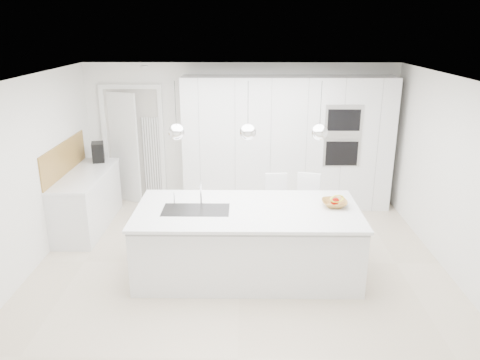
{
  "coord_description": "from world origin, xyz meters",
  "views": [
    {
      "loc": [
        0.06,
        -5.75,
        3.11
      ],
      "look_at": [
        0.0,
        0.3,
        1.1
      ],
      "focal_mm": 35.0,
      "sensor_mm": 36.0,
      "label": 1
    }
  ],
  "objects_px": {
    "island_base": "(247,244)",
    "fruit_bowl": "(334,203)",
    "espresso_machine": "(98,152)",
    "bar_stool_right": "(309,211)",
    "bar_stool_left": "(276,210)"
  },
  "relations": [
    {
      "from": "island_base",
      "to": "fruit_bowl",
      "type": "distance_m",
      "value": 1.23
    },
    {
      "from": "espresso_machine",
      "to": "island_base",
      "type": "bearing_deg",
      "value": -56.51
    },
    {
      "from": "espresso_machine",
      "to": "fruit_bowl",
      "type": "bearing_deg",
      "value": -44.93
    },
    {
      "from": "fruit_bowl",
      "to": "espresso_machine",
      "type": "height_order",
      "value": "espresso_machine"
    },
    {
      "from": "bar_stool_right",
      "to": "island_base",
      "type": "bearing_deg",
      "value": -120.91
    },
    {
      "from": "fruit_bowl",
      "to": "bar_stool_left",
      "type": "relative_size",
      "value": 0.32
    },
    {
      "from": "fruit_bowl",
      "to": "bar_stool_left",
      "type": "xyz_separation_m",
      "value": [
        -0.69,
        0.82,
        -0.42
      ]
    },
    {
      "from": "island_base",
      "to": "bar_stool_left",
      "type": "xyz_separation_m",
      "value": [
        0.43,
        0.97,
        0.09
      ]
    },
    {
      "from": "bar_stool_left",
      "to": "bar_stool_right",
      "type": "xyz_separation_m",
      "value": [
        0.48,
        -0.07,
        0.01
      ]
    },
    {
      "from": "fruit_bowl",
      "to": "bar_stool_left",
      "type": "distance_m",
      "value": 1.15
    },
    {
      "from": "bar_stool_left",
      "to": "bar_stool_right",
      "type": "relative_size",
      "value": 0.98
    },
    {
      "from": "espresso_machine",
      "to": "bar_stool_right",
      "type": "distance_m",
      "value": 3.71
    },
    {
      "from": "island_base",
      "to": "espresso_machine",
      "type": "bearing_deg",
      "value": 138.99
    },
    {
      "from": "espresso_machine",
      "to": "bar_stool_left",
      "type": "bearing_deg",
      "value": -38.16
    },
    {
      "from": "island_base",
      "to": "bar_stool_right",
      "type": "distance_m",
      "value": 1.28
    }
  ]
}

